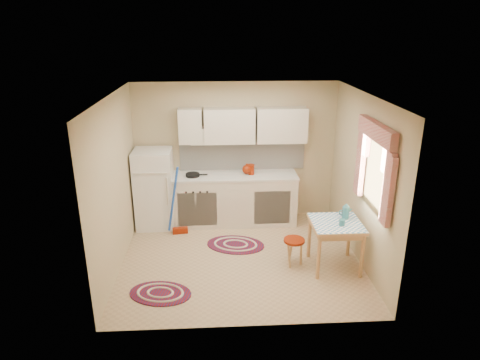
% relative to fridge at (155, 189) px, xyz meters
% --- Properties ---
extents(room_shell, '(3.64, 3.60, 2.52)m').
position_rel_fridge_xyz_m(room_shell, '(1.59, -1.01, 0.90)').
color(room_shell, tan).
rests_on(room_shell, ground).
extents(fridge, '(0.65, 0.60, 1.40)m').
position_rel_fridge_xyz_m(fridge, '(0.00, 0.00, 0.00)').
color(fridge, white).
rests_on(fridge, ground).
extents(broom, '(0.29, 0.16, 1.20)m').
position_rel_fridge_xyz_m(broom, '(0.45, -0.35, -0.10)').
color(broom, blue).
rests_on(broom, ground).
extents(base_cabinets, '(2.25, 0.60, 0.88)m').
position_rel_fridge_xyz_m(base_cabinets, '(1.38, 0.05, -0.26)').
color(base_cabinets, beige).
rests_on(base_cabinets, ground).
extents(countertop, '(2.27, 0.62, 0.04)m').
position_rel_fridge_xyz_m(countertop, '(1.38, 0.05, 0.20)').
color(countertop, silver).
rests_on(countertop, base_cabinets).
extents(frying_pan, '(0.25, 0.25, 0.05)m').
position_rel_fridge_xyz_m(frying_pan, '(0.68, 0.00, 0.24)').
color(frying_pan, black).
rests_on(frying_pan, countertop).
extents(red_kettle, '(0.23, 0.22, 0.18)m').
position_rel_fridge_xyz_m(red_kettle, '(1.63, 0.05, 0.31)').
color(red_kettle, maroon).
rests_on(red_kettle, countertop).
extents(red_canister, '(0.13, 0.13, 0.16)m').
position_rel_fridge_xyz_m(red_canister, '(1.70, 0.05, 0.30)').
color(red_canister, maroon).
rests_on(red_canister, countertop).
extents(table, '(0.72, 0.72, 0.72)m').
position_rel_fridge_xyz_m(table, '(2.81, -1.58, -0.34)').
color(table, tan).
rests_on(table, ground).
extents(stool, '(0.37, 0.37, 0.42)m').
position_rel_fridge_xyz_m(stool, '(2.22, -1.48, -0.49)').
color(stool, maroon).
rests_on(stool, ground).
extents(coffee_pot, '(0.14, 0.12, 0.25)m').
position_rel_fridge_xyz_m(coffee_pot, '(2.97, -1.46, 0.15)').
color(coffee_pot, '#296E7E').
rests_on(coffee_pot, table).
extents(mug, '(0.11, 0.11, 0.10)m').
position_rel_fridge_xyz_m(mug, '(2.85, -1.68, 0.07)').
color(mug, '#296E7E').
rests_on(mug, table).
extents(rug_center, '(1.07, 0.84, 0.02)m').
position_rel_fridge_xyz_m(rug_center, '(1.38, -0.84, -0.69)').
color(rug_center, maroon).
rests_on(rug_center, ground).
extents(rug_left, '(0.96, 0.74, 0.02)m').
position_rel_fridge_xyz_m(rug_left, '(0.31, -2.13, -0.69)').
color(rug_left, maroon).
rests_on(rug_left, ground).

